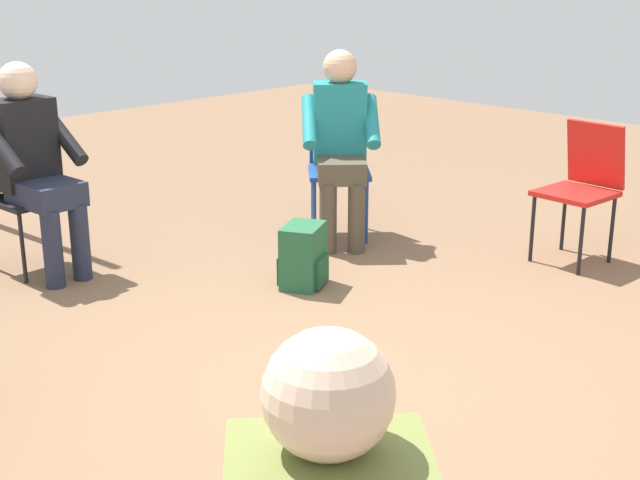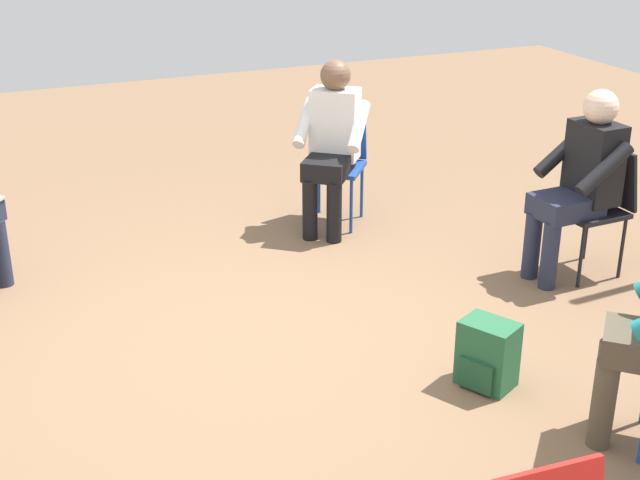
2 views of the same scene
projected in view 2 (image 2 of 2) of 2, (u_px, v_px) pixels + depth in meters
The scene contains 6 objects.
ground_plane at pixel (257, 351), 4.98m from camera, with size 14.00×14.00×0.00m, color brown.
chair_east at pixel (598, 201), 5.79m from camera, with size 0.45×0.42×0.85m.
chair_northeast at pixel (337, 157), 6.66m from camera, with size 0.58×0.58×0.85m.
person_in_white at pixel (332, 138), 6.43m from camera, with size 0.63×0.63×1.24m.
person_in_black at pixel (581, 176), 5.65m from camera, with size 0.53×0.51×1.24m.
backpack_near_laptop_user at pixel (487, 357), 4.61m from camera, with size 0.31×0.34×0.36m.
Camera 2 is at (-1.39, -4.14, 2.51)m, focal length 50.00 mm.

